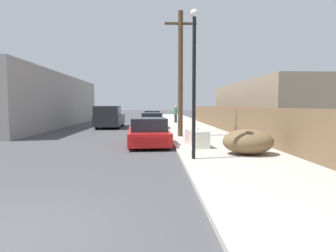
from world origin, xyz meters
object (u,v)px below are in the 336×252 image
at_px(car_parked_mid, 153,122).
at_px(street_lamp, 194,74).
at_px(parked_sports_car_red, 148,133).
at_px(brush_pile, 248,142).
at_px(pickup_truck, 109,117).
at_px(car_parked_far, 152,117).
at_px(pedestrian, 176,114).
at_px(utility_pole, 180,72).
at_px(discarded_fridge, 197,138).

xyz_separation_m(car_parked_mid, street_lamp, (1.40, -13.35, 2.32)).
height_order(parked_sports_car_red, brush_pile, parked_sports_car_red).
bearing_deg(pickup_truck, car_parked_far, -114.73).
distance_m(street_lamp, pedestrian, 20.93).
xyz_separation_m(parked_sports_car_red, pickup_truck, (-3.46, 11.03, 0.33)).
height_order(utility_pole, street_lamp, utility_pole).
height_order(pickup_truck, brush_pile, pickup_truck).
xyz_separation_m(car_parked_mid, pedestrian, (2.31, 7.47, 0.42)).
bearing_deg(parked_sports_car_red, pedestrian, 78.01).
relative_size(pickup_truck, pedestrian, 3.30).
bearing_deg(car_parked_far, street_lamp, -89.26).
distance_m(parked_sports_car_red, car_parked_far, 18.80).
relative_size(parked_sports_car_red, car_parked_mid, 1.09).
xyz_separation_m(street_lamp, pedestrian, (0.90, 20.82, -1.91)).
distance_m(car_parked_mid, street_lamp, 13.62).
distance_m(parked_sports_car_red, brush_pile, 5.10).
relative_size(car_parked_mid, street_lamp, 0.86).
bearing_deg(brush_pile, pedestrian, 93.44).
relative_size(parked_sports_car_red, utility_pole, 0.65).
bearing_deg(street_lamp, discarded_fridge, 79.65).
distance_m(parked_sports_car_red, pedestrian, 16.65).
relative_size(discarded_fridge, street_lamp, 0.34).
relative_size(parked_sports_car_red, brush_pile, 2.47).
xyz_separation_m(utility_pole, street_lamp, (-0.19, -7.29, -0.84)).
bearing_deg(pedestrian, brush_pile, -86.56).
bearing_deg(utility_pole, car_parked_mid, 104.75).
bearing_deg(pedestrian, parked_sports_car_red, -98.62).
height_order(parked_sports_car_red, street_lamp, street_lamp).
height_order(parked_sports_car_red, car_parked_far, parked_sports_car_red).
bearing_deg(utility_pole, pedestrian, 86.99).
height_order(car_parked_mid, street_lamp, street_lamp).
relative_size(parked_sports_car_red, street_lamp, 0.94).
distance_m(discarded_fridge, parked_sports_car_red, 2.57).
bearing_deg(car_parked_far, pickup_truck, -117.26).
xyz_separation_m(brush_pile, pedestrian, (-1.20, 19.97, 0.45)).
bearing_deg(discarded_fridge, car_parked_far, 88.67).
bearing_deg(pedestrian, car_parked_mid, -107.15).
distance_m(car_parked_mid, brush_pile, 12.98).
xyz_separation_m(car_parked_far, pickup_truck, (-3.48, -7.77, 0.31)).
xyz_separation_m(pickup_truck, pedestrian, (5.95, 5.43, 0.11)).
bearing_deg(pickup_truck, discarded_fridge, 113.48).
bearing_deg(car_parked_mid, brush_pile, -70.74).
distance_m(parked_sports_car_red, utility_pole, 4.68).
bearing_deg(street_lamp, car_parked_far, 93.88).
bearing_deg(car_parked_mid, discarded_fridge, -75.92).
height_order(car_parked_mid, car_parked_far, car_parked_mid).
xyz_separation_m(discarded_fridge, pickup_truck, (-5.58, 12.48, 0.44)).
xyz_separation_m(parked_sports_car_red, car_parked_far, (0.02, 18.80, 0.02)).
xyz_separation_m(parked_sports_car_red, brush_pile, (3.70, -3.51, -0.01)).
distance_m(parked_sports_car_red, car_parked_mid, 8.99).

